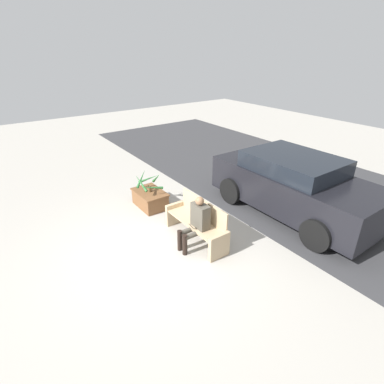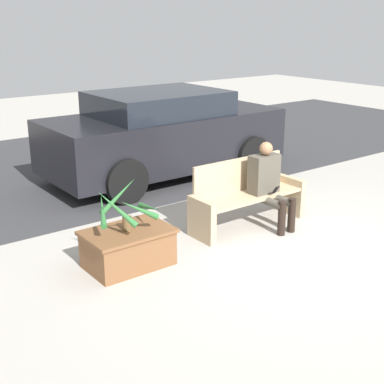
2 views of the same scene
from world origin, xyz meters
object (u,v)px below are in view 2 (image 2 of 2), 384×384
at_px(planter_box, 128,247).
at_px(parked_car, 163,134).
at_px(person_seated, 269,181).
at_px(potted_plant, 126,208).
at_px(bench, 246,195).

xyz_separation_m(planter_box, parked_car, (2.39, 2.80, 0.54)).
bearing_deg(person_seated, parked_car, 85.74).
bearing_deg(person_seated, potted_plant, 178.91).
height_order(person_seated, planter_box, person_seated).
relative_size(bench, planter_box, 1.74).
xyz_separation_m(planter_box, potted_plant, (-0.02, -0.01, 0.48)).
distance_m(person_seated, planter_box, 2.21).
relative_size(planter_box, potted_plant, 1.33).
bearing_deg(planter_box, person_seated, -1.47).
xyz_separation_m(person_seated, planter_box, (-2.18, 0.06, -0.39)).
distance_m(potted_plant, parked_car, 3.71).
xyz_separation_m(person_seated, parked_car, (0.21, 2.86, 0.14)).
bearing_deg(planter_box, bench, 4.11).
bearing_deg(potted_plant, bench, 4.47).
bearing_deg(bench, person_seated, -40.95).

